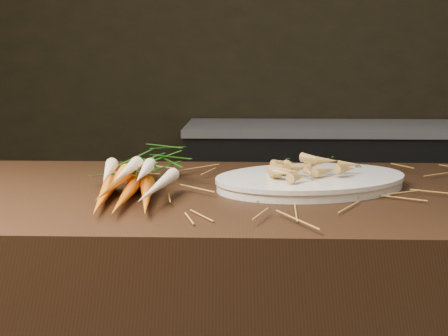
% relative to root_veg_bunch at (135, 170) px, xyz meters
% --- Properties ---
extents(back_counter, '(1.82, 0.62, 0.84)m').
position_rel_root_veg_bunch_xyz_m(back_counter, '(0.84, 1.89, -0.52)').
color(back_counter, black).
rests_on(back_counter, ground).
extents(straw_bedding, '(1.40, 0.60, 0.02)m').
position_rel_root_veg_bunch_xyz_m(straw_bedding, '(0.54, 0.01, -0.03)').
color(straw_bedding, brown).
rests_on(straw_bedding, main_counter).
extents(root_veg_bunch, '(0.19, 0.49, 0.09)m').
position_rel_root_veg_bunch_xyz_m(root_veg_bunch, '(0.00, 0.00, 0.00)').
color(root_veg_bunch, '#E45E00').
rests_on(root_veg_bunch, main_counter).
extents(serving_platter, '(0.51, 0.42, 0.02)m').
position_rel_root_veg_bunch_xyz_m(serving_platter, '(0.39, 0.03, -0.03)').
color(serving_platter, white).
rests_on(serving_platter, main_counter).
extents(roasted_veg_heap, '(0.25, 0.22, 0.05)m').
position_rel_root_veg_bunch_xyz_m(roasted_veg_heap, '(0.39, 0.03, 0.00)').
color(roasted_veg_heap, '#AF8538').
rests_on(roasted_veg_heap, serving_platter).
extents(serving_fork, '(0.02, 0.17, 0.00)m').
position_rel_root_veg_bunch_xyz_m(serving_fork, '(0.55, 0.07, -0.02)').
color(serving_fork, silver).
rests_on(serving_fork, serving_platter).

